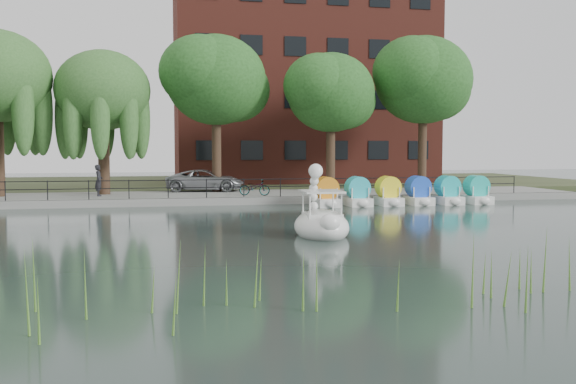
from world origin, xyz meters
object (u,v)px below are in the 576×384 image
object	(u,v)px
bicycle	(255,186)
swan_boat	(321,220)
minivan	(205,179)
pedestrian	(99,178)

from	to	relation	value
bicycle	swan_boat	xyz separation A→B (m)	(0.23, -13.68, -0.36)
minivan	pedestrian	xyz separation A→B (m)	(-6.01, -2.84, 0.23)
pedestrian	swan_boat	distance (m)	17.28
pedestrian	minivan	bearing A→B (deg)	-64.57
pedestrian	bicycle	bearing A→B (deg)	-98.38
bicycle	swan_boat	world-z (taller)	swan_boat
minivan	swan_boat	world-z (taller)	swan_boat
minivan	pedestrian	size ratio (longest dim) A/B	2.74
minivan	pedestrian	bearing A→B (deg)	123.87
minivan	bicycle	distance (m)	4.76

